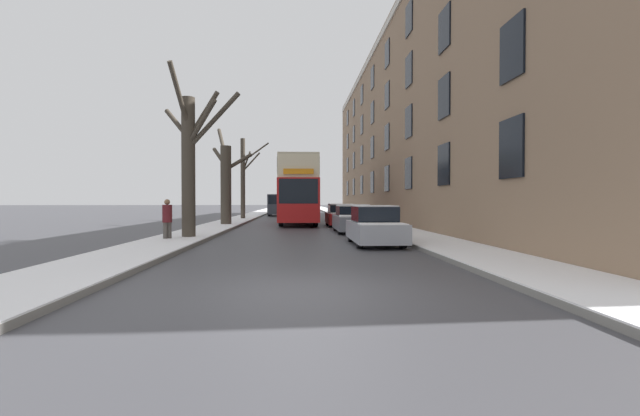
{
  "coord_description": "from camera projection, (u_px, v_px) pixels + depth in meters",
  "views": [
    {
      "loc": [
        -0.2,
        -7.72,
        1.65
      ],
      "look_at": [
        1.18,
        17.53,
        1.22
      ],
      "focal_mm": 24.0,
      "sensor_mm": 36.0,
      "label": 1
    }
  ],
  "objects": [
    {
      "name": "bare_tree_left_2",
      "position": [
        244.0,
        177.0,
        36.44
      ],
      "size": [
        2.33,
        1.73,
        6.95
      ],
      "color": "#423A30",
      "rests_on": "ground"
    },
    {
      "name": "oncoming_van",
      "position": [
        278.0,
        204.0,
        46.98
      ],
      "size": [
        1.94,
        5.35,
        2.33
      ],
      "color": "#333842",
      "rests_on": "ground"
    },
    {
      "name": "terrace_facade_right",
      "position": [
        436.0,
        128.0,
        33.33
      ],
      "size": [
        9.1,
        53.17,
        14.63
      ],
      "color": "#8C7056",
      "rests_on": "ground"
    },
    {
      "name": "parked_car_2",
      "position": [
        341.0,
        216.0,
        27.93
      ],
      "size": [
        1.89,
        4.3,
        1.45
      ],
      "color": "maroon",
      "rests_on": "ground"
    },
    {
      "name": "sidewalk_right",
      "position": [
        333.0,
        212.0,
        60.94
      ],
      "size": [
        2.4,
        130.0,
        0.16
      ],
      "color": "slate",
      "rests_on": "ground"
    },
    {
      "name": "bare_tree_left_0",
      "position": [
        190.0,
        158.0,
        17.69
      ],
      "size": [
        3.52,
        2.61,
        7.0
      ],
      "color": "#423A30",
      "rests_on": "ground"
    },
    {
      "name": "ground_plane",
      "position": [
        308.0,
        291.0,
        7.75
      ],
      "size": [
        320.0,
        320.0,
        0.0
      ],
      "primitive_type": "plane",
      "color": "#424247"
    },
    {
      "name": "bare_tree_left_1",
      "position": [
        226.0,
        181.0,
        27.56
      ],
      "size": [
        2.75,
        2.88,
        6.68
      ],
      "color": "#423A30",
      "rests_on": "ground"
    },
    {
      "name": "parked_car_1",
      "position": [
        353.0,
        219.0,
        22.22
      ],
      "size": [
        1.83,
        4.18,
        1.46
      ],
      "color": "slate",
      "rests_on": "ground"
    },
    {
      "name": "double_decker_bus",
      "position": [
        298.0,
        188.0,
        30.94
      ],
      "size": [
        2.59,
        11.53,
        4.55
      ],
      "color": "red",
      "rests_on": "ground"
    },
    {
      "name": "pedestrian_left_sidewalk",
      "position": [
        167.0,
        219.0,
        16.86
      ],
      "size": [
        0.37,
        0.37,
        1.71
      ],
      "rotation": [
        0.0,
        0.0,
        0.79
      ],
      "color": "#4C4742",
      "rests_on": "ground"
    },
    {
      "name": "sidewalk_left",
      "position": [
        262.0,
        212.0,
        60.39
      ],
      "size": [
        2.4,
        130.0,
        0.16
      ],
      "color": "slate",
      "rests_on": "ground"
    },
    {
      "name": "parked_car_0",
      "position": [
        375.0,
        227.0,
        15.99
      ],
      "size": [
        1.74,
        3.98,
        1.47
      ],
      "color": "#9EA3AD",
      "rests_on": "ground"
    }
  ]
}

